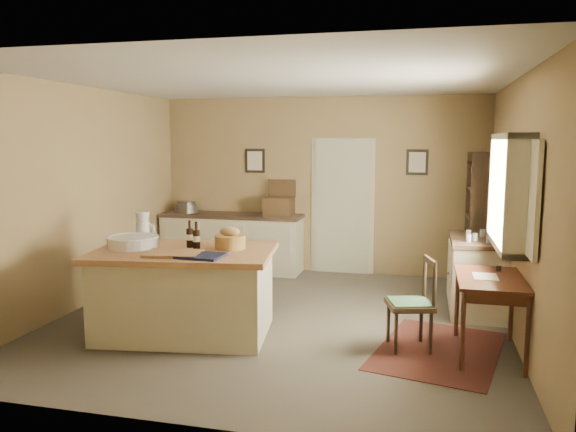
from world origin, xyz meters
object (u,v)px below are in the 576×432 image
object	(u,v)px
sideboard	(233,240)
shelving_unit	(482,221)
writing_desk	(490,286)
right_cabinet	(476,274)
work_island	(184,289)
desk_chair	(410,305)

from	to	relation	value
sideboard	shelving_unit	world-z (taller)	shelving_unit
sideboard	shelving_unit	distance (m)	3.72
sideboard	writing_desk	xyz separation A→B (m)	(3.54, -2.77, 0.19)
right_cabinet	shelving_unit	xyz separation A→B (m)	(0.15, 1.15, 0.48)
work_island	desk_chair	xyz separation A→B (m)	(2.33, 0.12, -0.04)
sideboard	right_cabinet	xyz separation A→B (m)	(3.54, -1.35, -0.02)
work_island	sideboard	size ratio (longest dim) A/B	0.90
shelving_unit	right_cabinet	bearing A→B (deg)	-97.42
work_island	shelving_unit	bearing A→B (deg)	32.03
desk_chair	right_cabinet	size ratio (longest dim) A/B	0.79
writing_desk	shelving_unit	xyz separation A→B (m)	(0.15, 2.57, 0.26)
writing_desk	shelving_unit	size ratio (longest dim) A/B	0.54
sideboard	right_cabinet	world-z (taller)	sideboard
desk_chair	shelving_unit	xyz separation A→B (m)	(0.89, 2.58, 0.49)
writing_desk	shelving_unit	bearing A→B (deg)	86.66
desk_chair	right_cabinet	bearing A→B (deg)	46.52
sideboard	right_cabinet	bearing A→B (deg)	-20.88
shelving_unit	writing_desk	bearing A→B (deg)	-93.34
sideboard	writing_desk	distance (m)	4.50
sideboard	right_cabinet	size ratio (longest dim) A/B	1.96
desk_chair	shelving_unit	size ratio (longest dim) A/B	0.47
work_island	right_cabinet	world-z (taller)	work_island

